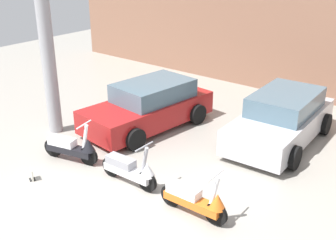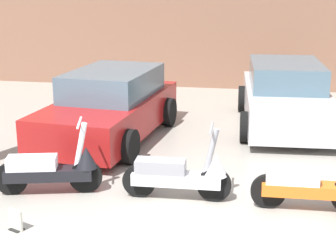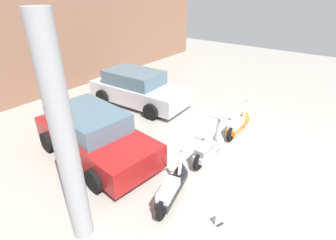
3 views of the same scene
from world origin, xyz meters
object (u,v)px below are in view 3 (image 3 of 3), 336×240
Objects in this scene: car_rear_center at (138,88)px; scooter_front_right at (210,146)px; car_rear_left at (94,135)px; placard_near_left_scooter at (219,219)px; support_column_side at (65,144)px; scooter_front_center at (239,122)px; scooter_front_left at (173,185)px.

scooter_front_right is at bearing -24.14° from car_rear_center.
car_rear_left reaches higher than placard_near_left_scooter.
car_rear_center is 6.13m from support_column_side.
car_rear_center is at bearing 120.02° from car_rear_left.
scooter_front_center is 4.31m from car_rear_left.
scooter_front_right is 4.26m from car_rear_center.
scooter_front_center is at bearing -0.36° from car_rear_center.
scooter_front_left reaches higher than placard_near_left_scooter.
scooter_front_right is (1.77, 0.10, 0.00)m from scooter_front_left.
scooter_front_left is 0.37× the size of support_column_side.
car_rear_center is 6.18m from placard_near_left_scooter.
car_rear_left is at bearing 122.14° from scooter_front_right.
scooter_front_center is 5.51m from support_column_side.
scooter_front_right is 5.69× the size of placard_near_left_scooter.
car_rear_left is 14.91× the size of placard_near_left_scooter.
support_column_side is at bearing -60.22° from car_rear_center.
car_rear_left is 2.89m from support_column_side.
scooter_front_right is 1.01× the size of scooter_front_center.
support_column_side is at bearing 166.66° from scooter_front_right.
scooter_front_center is at bearing -8.64° from support_column_side.
scooter_front_center is 0.38× the size of car_rear_left.
scooter_front_right is 1.72m from scooter_front_center.
car_rear_center is (1.54, 3.96, 0.24)m from scooter_front_right.
scooter_front_right is at bearing -11.80° from support_column_side.
car_rear_left reaches higher than scooter_front_left.
scooter_front_right is at bearing 33.94° from placard_near_left_scooter.
support_column_side is (-1.69, 1.94, 1.84)m from placard_near_left_scooter.
scooter_front_left is 0.98× the size of scooter_front_right.
scooter_front_left is 3.49m from scooter_front_center.
scooter_front_left is 2.49m from support_column_side.
scooter_front_left is 2.66m from car_rear_left.
scooter_front_center is 4.04m from car_rear_center.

